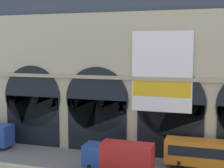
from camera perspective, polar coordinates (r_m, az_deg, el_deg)
The scene contains 3 objects.
station_building at distance 41.40m, azimuth 4.53°, elevation 2.18°, with size 47.51×5.71×20.60m.
box_truck_center at distance 35.24m, azimuth 1.23°, elevation -12.49°, with size 7.50×2.91×3.12m.
bus_mideast at distance 37.21m, azimuth 17.96°, elevation -11.64°, with size 11.00×3.25×3.10m.
Camera 1 is at (9.04, -32.66, 13.19)m, focal length 51.97 mm.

